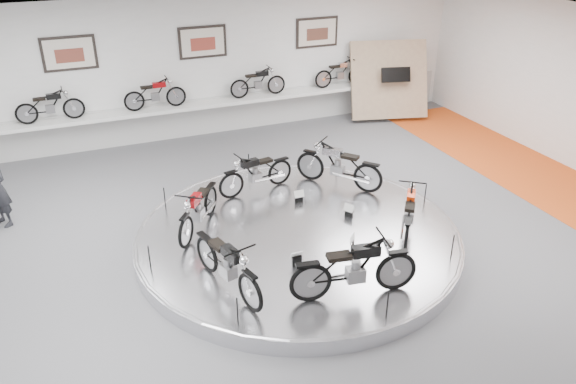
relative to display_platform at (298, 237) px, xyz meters
name	(u,v)px	position (x,y,z in m)	size (l,w,h in m)	color
floor	(304,251)	(0.00, -0.30, -0.15)	(16.00, 16.00, 0.00)	#545457
ceiling	(307,46)	(0.00, -0.30, 3.85)	(16.00, 16.00, 0.00)	white
wall_back	(204,67)	(0.00, 6.70, 1.85)	(16.00, 16.00, 0.00)	white
orange_carpet_strip	(564,191)	(6.80, -0.30, -0.14)	(2.40, 12.60, 0.01)	red
dado_band	(208,116)	(0.00, 6.68, 0.40)	(15.68, 0.04, 1.10)	#BCBCBA
display_platform	(298,237)	(0.00, 0.00, 0.00)	(6.40, 6.40, 0.30)	silver
platform_rim	(298,232)	(0.00, 0.00, 0.12)	(6.40, 6.40, 0.10)	#B2B2BA
shelf	(209,104)	(0.00, 6.40, 0.85)	(11.00, 0.55, 0.10)	silver
poster_left	(69,53)	(-3.50, 6.66, 2.55)	(1.35, 0.06, 0.88)	beige
poster_center	(203,42)	(0.00, 6.66, 2.55)	(1.35, 0.06, 0.88)	beige
poster_right	(317,32)	(3.50, 6.66, 2.55)	(1.35, 0.06, 0.88)	beige
display_panel	(389,80)	(5.60, 5.80, 1.10)	(2.40, 0.12, 2.40)	tan
shelf_bike_a	(50,108)	(-4.20, 6.40, 1.27)	(1.22, 0.42, 0.73)	black
shelf_bike_b	(155,96)	(-1.50, 6.40, 1.27)	(1.22, 0.42, 0.73)	maroon
shelf_bike_c	(258,84)	(1.50, 6.40, 1.27)	(1.22, 0.42, 0.73)	black
shelf_bike_d	(340,75)	(4.20, 6.40, 1.27)	(1.22, 0.42, 0.73)	#A2A3A8
bike_a	(339,165)	(1.66, 1.50, 0.68)	(1.79, 0.63, 1.05)	#A2A3A8
bike_b	(256,172)	(-0.16, 1.98, 0.61)	(1.58, 0.56, 0.93)	black
bike_c	(198,209)	(-1.78, 0.81, 0.63)	(1.62, 0.57, 0.95)	maroon
bike_d	(227,264)	(-1.83, -1.28, 0.65)	(1.71, 0.60, 1.01)	black
bike_e	(354,268)	(0.02, -2.23, 0.69)	(1.84, 0.65, 1.08)	black
bike_f	(409,211)	(1.98, -0.87, 0.62)	(1.59, 0.56, 0.93)	red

